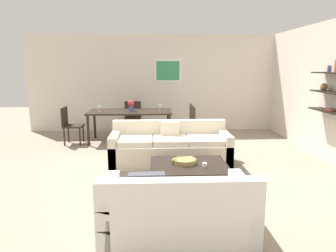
{
  "coord_description": "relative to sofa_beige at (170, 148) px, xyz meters",
  "views": [
    {
      "loc": [
        -0.38,
        -5.38,
        1.81
      ],
      "look_at": [
        -0.13,
        0.2,
        0.75
      ],
      "focal_mm": 33.44,
      "sensor_mm": 36.0,
      "label": 1
    }
  ],
  "objects": [
    {
      "name": "sofa_beige",
      "position": [
        0.0,
        0.0,
        0.0
      ],
      "size": [
        2.2,
        0.9,
        0.78
      ],
      "color": "beige",
      "rests_on": "ground"
    },
    {
      "name": "decorative_bowl",
      "position": [
        0.16,
        -1.21,
        0.13
      ],
      "size": [
        0.34,
        0.34,
        0.07
      ],
      "color": "#99844C",
      "rests_on": "coffee_table"
    },
    {
      "name": "loveseat_white",
      "position": [
        -0.06,
        -2.62,
        0.0
      ],
      "size": [
        1.59,
        0.9,
        0.78
      ],
      "color": "white",
      "rests_on": "ground"
    },
    {
      "name": "wine_glass_head",
      "position": [
        -0.88,
        2.26,
        0.59
      ],
      "size": [
        0.07,
        0.07,
        0.18
      ],
      "color": "silver",
      "rests_on": "dining_table"
    },
    {
      "name": "dining_chair_right_far",
      "position": [
        0.53,
        2.06,
        0.21
      ],
      "size": [
        0.44,
        0.44,
        0.88
      ],
      "color": "black",
      "rests_on": "ground"
    },
    {
      "name": "wine_glass_left_near",
      "position": [
        -1.61,
        1.74,
        0.57
      ],
      "size": [
        0.08,
        0.08,
        0.16
      ],
      "color": "silver",
      "rests_on": "dining_table"
    },
    {
      "name": "centerpiece_vase",
      "position": [
        -0.85,
        1.83,
        0.62
      ],
      "size": [
        0.16,
        0.16,
        0.27
      ],
      "color": "#4C518C",
      "rests_on": "dining_table"
    },
    {
      "name": "coffee_table",
      "position": [
        0.22,
        -1.27,
        -0.1
      ],
      "size": [
        1.15,
        0.92,
        0.38
      ],
      "color": "black",
      "rests_on": "ground"
    },
    {
      "name": "apple_on_coffee_table",
      "position": [
        0.0,
        -1.21,
        0.13
      ],
      "size": [
        0.08,
        0.08,
        0.08
      ],
      "primitive_type": "sphere",
      "color": "#669E2D",
      "rests_on": "coffee_table"
    },
    {
      "name": "dining_chair_head",
      "position": [
        -0.88,
        2.73,
        0.21
      ],
      "size": [
        0.44,
        0.44,
        0.88
      ],
      "color": "black",
      "rests_on": "ground"
    },
    {
      "name": "candle_jar",
      "position": [
        0.43,
        -1.39,
        0.12
      ],
      "size": [
        0.07,
        0.07,
        0.06
      ],
      "primitive_type": "cylinder",
      "color": "silver",
      "rests_on": "coffee_table"
    },
    {
      "name": "wine_glass_right_far",
      "position": [
        -0.15,
        1.97,
        0.57
      ],
      "size": [
        0.08,
        0.08,
        0.15
      ],
      "color": "silver",
      "rests_on": "dining_table"
    },
    {
      "name": "dining_chair_left_near",
      "position": [
        -2.29,
        1.64,
        0.21
      ],
      "size": [
        0.44,
        0.44,
        0.88
      ],
      "color": "black",
      "rests_on": "ground"
    },
    {
      "name": "back_wall_unit",
      "position": [
        0.38,
        3.19,
        1.06
      ],
      "size": [
        8.4,
        0.09,
        2.7
      ],
      "color": "silver",
      "rests_on": "ground"
    },
    {
      "name": "dining_chair_right_near",
      "position": [
        0.53,
        1.64,
        0.21
      ],
      "size": [
        0.44,
        0.44,
        0.88
      ],
      "color": "black",
      "rests_on": "ground"
    },
    {
      "name": "dining_table",
      "position": [
        -0.88,
        1.85,
        0.39
      ],
      "size": [
        2.01,
        0.93,
        0.75
      ],
      "color": "black",
      "rests_on": "ground"
    },
    {
      "name": "ground_plane",
      "position": [
        0.09,
        -0.34,
        -0.29
      ],
      "size": [
        18.0,
        18.0,
        0.0
      ],
      "primitive_type": "plane",
      "color": "gray"
    },
    {
      "name": "right_wall_shelf_unit",
      "position": [
        3.11,
        0.26,
        1.06
      ],
      "size": [
        0.34,
        8.2,
        2.7
      ],
      "color": "silver",
      "rests_on": "ground"
    }
  ]
}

